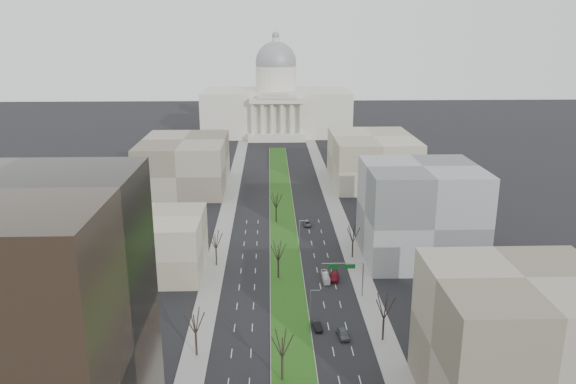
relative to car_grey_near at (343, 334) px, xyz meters
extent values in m
plane|color=black|center=(-9.83, 66.63, -0.79)|extent=(600.00, 600.00, 0.00)
cube|color=#999993|center=(-9.83, 65.63, -0.71)|extent=(8.00, 222.00, 0.15)
cube|color=#1A4A13|center=(-9.83, 65.63, -0.62)|extent=(7.70, 221.70, 0.06)
cube|color=gray|center=(-27.33, 41.63, -0.71)|extent=(5.00, 330.00, 0.15)
cube|color=gray|center=(7.67, 41.63, -0.71)|extent=(5.00, 330.00, 0.15)
cube|color=beige|center=(-9.83, 216.63, 11.21)|extent=(80.00, 40.00, 24.00)
cube|color=beige|center=(-9.83, 193.63, 1.21)|extent=(30.00, 6.00, 4.00)
cube|color=beige|center=(-9.83, 193.63, 20.21)|extent=(28.00, 5.00, 2.50)
cube|color=beige|center=(-9.83, 193.63, 22.21)|extent=(20.00, 5.00, 1.80)
cube|color=beige|center=(-9.83, 193.63, 23.81)|extent=(12.00, 5.00, 1.60)
cylinder|color=beige|center=(-9.83, 216.63, 29.21)|extent=(22.00, 22.00, 14.00)
sphere|color=gray|center=(-9.83, 216.63, 38.21)|extent=(22.00, 22.00, 22.00)
cylinder|color=beige|center=(-9.83, 216.63, 49.21)|extent=(4.00, 4.00, 4.00)
sphere|color=gray|center=(-9.83, 216.63, 52.21)|extent=(4.00, 4.00, 4.00)
cylinder|color=beige|center=(-22.33, 193.63, 11.21)|extent=(2.00, 2.00, 16.00)
cylinder|color=beige|center=(-17.33, 193.63, 11.21)|extent=(2.00, 2.00, 16.00)
cylinder|color=beige|center=(-12.33, 193.63, 11.21)|extent=(2.00, 2.00, 16.00)
cylinder|color=beige|center=(-7.33, 193.63, 11.21)|extent=(2.00, 2.00, 16.00)
cylinder|color=beige|center=(-2.33, 193.63, 11.21)|extent=(2.00, 2.00, 16.00)
cylinder|color=beige|center=(2.67, 193.63, 11.21)|extent=(2.00, 2.00, 16.00)
cube|color=tan|center=(-42.83, 31.63, 6.21)|extent=(26.00, 22.00, 14.00)
cube|color=#776D5C|center=(23.17, -21.37, 10.21)|extent=(26.00, 24.00, 22.00)
cube|color=slate|center=(24.17, 38.63, 11.21)|extent=(28.00, 26.00, 24.00)
cube|color=#776D5C|center=(-44.83, 106.63, 8.21)|extent=(30.00, 40.00, 18.00)
cube|color=tan|center=(25.17, 111.63, 8.21)|extent=(30.00, 40.00, 18.00)
cylinder|color=black|center=(-27.03, -5.37, 1.37)|extent=(0.40, 0.40, 4.32)
cylinder|color=black|center=(-27.03, 34.63, 1.33)|extent=(0.40, 0.40, 4.22)
cylinder|color=black|center=(7.37, -1.37, 1.42)|extent=(0.40, 0.40, 4.42)
cylinder|color=black|center=(7.37, 38.63, 1.23)|extent=(0.40, 0.40, 4.03)
cylinder|color=black|center=(-11.83, -13.37, 1.37)|extent=(0.40, 0.40, 4.32)
cylinder|color=black|center=(-11.83, 26.63, 1.37)|extent=(0.40, 0.40, 4.32)
cylinder|color=black|center=(-11.83, 66.63, 1.37)|extent=(0.40, 0.40, 4.32)
cylinder|color=gray|center=(-6.13, 1.63, 3.71)|extent=(0.20, 0.20, 9.00)
cylinder|color=gray|center=(-5.23, 1.63, 8.31)|extent=(1.80, 0.12, 0.12)
cylinder|color=gray|center=(-6.13, 41.63, 3.71)|extent=(0.20, 0.20, 9.00)
cylinder|color=gray|center=(-5.23, 41.63, 8.31)|extent=(1.80, 0.12, 0.12)
cylinder|color=gray|center=(6.37, 16.63, 3.21)|extent=(0.24, 0.24, 8.00)
cylinder|color=gray|center=(1.87, 16.63, 7.21)|extent=(9.00, 0.18, 0.18)
cube|color=#0C591E|center=(3.37, 16.71, 6.41)|extent=(2.60, 0.08, 1.00)
cube|color=#0C591E|center=(-0.13, 16.71, 6.41)|extent=(2.20, 0.08, 1.00)
imported|color=#4E5256|center=(0.00, 0.00, 0.00)|extent=(2.48, 4.83, 1.57)
imported|color=black|center=(-4.63, 3.35, -0.11)|extent=(2.00, 4.29, 1.36)
imported|color=maroon|center=(1.24, 25.48, -0.03)|extent=(2.88, 5.50, 1.52)
imported|color=#4A4D51|center=(-2.60, 63.16, -0.17)|extent=(2.35, 4.59, 1.24)
imported|color=white|center=(-0.84, 25.12, 0.09)|extent=(1.61, 6.35, 1.76)
camera|label=1|loc=(-13.57, -94.38, 55.68)|focal=35.00mm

